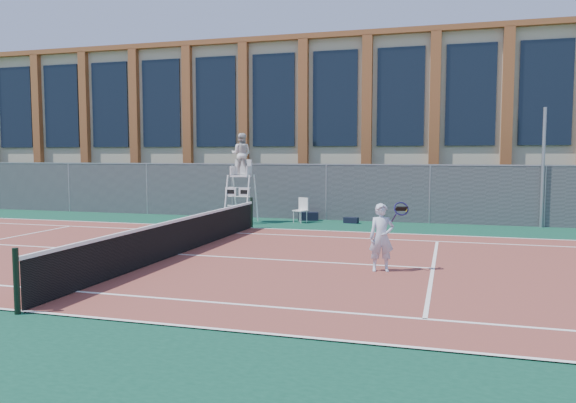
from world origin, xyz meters
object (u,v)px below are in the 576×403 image
(steel_pole, at_px, (543,168))
(plastic_chair, at_px, (302,208))
(tennis_player, at_px, (382,237))
(umpire_chair, at_px, (241,157))

(steel_pole, relative_size, plastic_chair, 4.48)
(plastic_chair, distance_m, tennis_player, 9.25)
(steel_pole, bearing_deg, tennis_player, -116.14)
(umpire_chair, bearing_deg, tennis_player, -50.93)
(umpire_chair, xyz_separation_m, plastic_chair, (2.21, 0.65, -1.95))
(umpire_chair, bearing_deg, plastic_chair, 16.42)
(steel_pole, relative_size, tennis_player, 2.78)
(steel_pole, bearing_deg, umpire_chair, -171.30)
(umpire_chair, relative_size, tennis_player, 2.25)
(plastic_chair, relative_size, tennis_player, 0.62)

